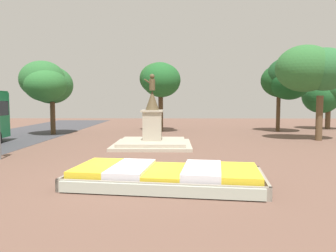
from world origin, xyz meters
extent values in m
plane|color=brown|center=(0.00, 0.00, 0.00)|extent=(79.75, 79.75, 0.00)
cube|color=#38281C|center=(1.39, -0.94, 0.19)|extent=(6.81, 3.69, 0.39)
cube|color=gray|center=(1.20, -2.40, 0.21)|extent=(6.64, 0.98, 0.43)
cube|color=gray|center=(1.59, 0.53, 0.21)|extent=(6.64, 0.98, 0.43)
cube|color=gray|center=(-1.87, -0.50, 0.21)|extent=(0.50, 3.04, 0.43)
cube|color=gray|center=(4.65, -1.37, 0.21)|extent=(0.50, 3.04, 0.43)
cube|color=yellow|center=(-1.10, -0.60, 0.50)|extent=(1.60, 2.80, 0.23)
cube|color=white|center=(0.14, -0.77, 0.51)|extent=(1.60, 2.80, 0.24)
cube|color=yellow|center=(1.39, -0.94, 0.45)|extent=(1.60, 2.80, 0.14)
cube|color=white|center=(2.64, -1.10, 0.52)|extent=(1.60, 2.80, 0.27)
cube|color=yellow|center=(3.88, -1.27, 0.50)|extent=(1.60, 2.80, 0.22)
cube|color=#B2BCAD|center=(1.19, -2.45, 0.21)|extent=(6.32, 1.04, 0.35)
cube|color=#B3A894|center=(0.30, 8.42, 0.10)|extent=(4.85, 4.85, 0.19)
cube|color=#B1A792|center=(0.30, 8.42, 0.29)|extent=(4.12, 4.12, 0.19)
cube|color=#B2A893|center=(0.30, 8.42, 1.29)|extent=(1.15, 1.15, 1.81)
cube|color=#B2A893|center=(0.30, 8.42, 2.25)|extent=(1.36, 1.36, 0.12)
cone|color=brown|center=(0.30, 8.42, 2.93)|extent=(0.86, 0.86, 1.23)
cylinder|color=brown|center=(0.30, 8.42, 3.90)|extent=(0.37, 0.37, 0.71)
sphere|color=brown|center=(0.30, 8.42, 4.41)|extent=(0.31, 0.31, 0.31)
cylinder|color=brown|center=(0.10, 8.31, 4.04)|extent=(0.60, 0.39, 0.43)
cylinder|color=#4C3823|center=(0.44, 18.52, 1.62)|extent=(0.44, 0.44, 3.24)
ellipsoid|color=#245B27|center=(0.15, 19.00, 4.96)|extent=(3.44, 3.26, 2.96)
ellipsoid|color=#235C2B|center=(0.33, 19.39, 5.27)|extent=(3.27, 2.82, 2.54)
ellipsoid|color=#215D29|center=(0.53, 17.70, 4.73)|extent=(3.50, 3.51, 3.10)
cylinder|color=#4C3823|center=(-8.63, 15.44, 1.52)|extent=(0.41, 0.41, 3.03)
ellipsoid|color=#2D6932|center=(-9.30, 15.12, 4.63)|extent=(3.77, 3.53, 3.13)
ellipsoid|color=#2C6732|center=(-8.92, 16.03, 4.23)|extent=(3.69, 3.85, 3.22)
ellipsoid|color=#2D6D32|center=(-8.89, 14.75, 4.18)|extent=(3.43, 3.67, 2.78)
cylinder|color=#4C3823|center=(11.43, 18.53, 1.67)|extent=(0.37, 0.37, 3.34)
ellipsoid|color=#1A4D20|center=(11.81, 18.64, 4.74)|extent=(4.02, 3.72, 3.18)
ellipsoid|color=#1B4923|center=(12.19, 18.00, 5.21)|extent=(4.05, 3.53, 3.30)
ellipsoid|color=#174F22|center=(12.14, 17.83, 4.50)|extent=(3.61, 3.84, 3.10)
cylinder|color=brown|center=(12.20, 11.63, 1.63)|extent=(0.48, 0.48, 3.25)
ellipsoid|color=#2E6931|center=(11.21, 11.98, 5.22)|extent=(4.27, 3.64, 3.39)
ellipsoid|color=#2C6735|center=(12.50, 11.79, 5.14)|extent=(3.75, 3.33, 3.08)
cylinder|color=brown|center=(17.23, 21.05, 1.02)|extent=(0.50, 0.50, 2.04)
ellipsoid|color=#235A2C|center=(17.50, 20.48, 4.00)|extent=(3.23, 2.82, 3.00)
ellipsoid|color=#205B2B|center=(16.59, 21.26, 3.37)|extent=(3.74, 3.91, 3.53)
camera|label=1|loc=(1.65, -12.18, 2.95)|focal=35.00mm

